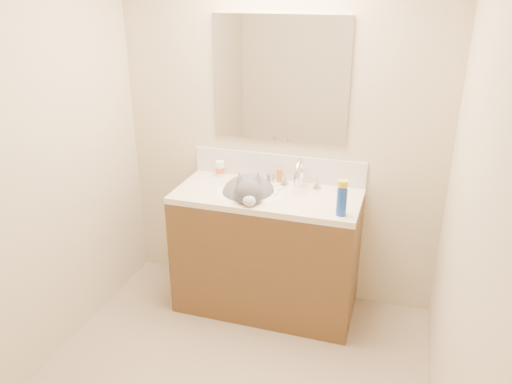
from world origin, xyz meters
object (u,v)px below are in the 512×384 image
Objects in this scene: pill_bottle at (220,169)px; silver_jar at (270,178)px; amber_bottle at (279,175)px; basin at (248,203)px; faucet at (300,176)px; spray_can at (342,202)px; cat at (249,194)px; vanity_cabinet at (267,254)px.

pill_bottle is 1.84× the size of silver_jar.
pill_bottle is at bearing -176.68° from amber_bottle.
pill_bottle is (-0.28, 0.23, 0.13)m from basin.
faucet is (0.30, 0.17, 0.16)m from basin.
spray_can is at bearing -22.95° from pill_bottle.
cat is at bearing -108.84° from silver_jar.
amber_bottle is 0.63m from spray_can.
cat is 3.20× the size of spray_can.
silver_jar is (-0.22, 0.06, -0.06)m from faucet.
cat is at bearing -15.79° from basin.
cat reaches higher than basin.
vanity_cabinet is 2.67× the size of basin.
basin is at bearing 144.72° from cat.
pill_bottle reaches higher than amber_bottle.
spray_can reaches higher than basin.
faucet reaches higher than basin.
amber_bottle is (-0.16, 0.08, -0.04)m from faucet.
faucet is at bearing 10.26° from cat.
basin is at bearing -150.88° from faucet.
basin is 0.86× the size of cat.
pill_bottle is (-0.40, 0.20, 0.51)m from vanity_cabinet.
silver_jar is at bearing 144.44° from spray_can.
vanity_cabinet is at bearing -142.71° from faucet.
vanity_cabinet is at bearing -95.80° from amber_bottle.
pill_bottle is at bearing 174.28° from faucet.
amber_bottle is at bearing 20.00° from silver_jar.
cat is 8.74× the size of silver_jar.
pill_bottle reaches higher than vanity_cabinet.
cat is (-0.11, -0.03, 0.44)m from vanity_cabinet.
faucet reaches higher than pill_bottle.
silver_jar is 0.65× the size of amber_bottle.
cat is at bearing -118.64° from amber_bottle.
faucet is 0.23m from silver_jar.
faucet is at bearing -15.79° from silver_jar.
faucet is 2.54× the size of pill_bottle.
vanity_cabinet is at bearing -79.58° from silver_jar.
basin is 4.08× the size of pill_bottle.
basin is 7.52× the size of silver_jar.
pill_bottle is at bearing 154.00° from vanity_cabinet.
silver_jar is (-0.04, 0.20, 0.48)m from vanity_cabinet.
silver_jar is at bearing 0.49° from pill_bottle.
vanity_cabinet is 20.06× the size of silver_jar.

